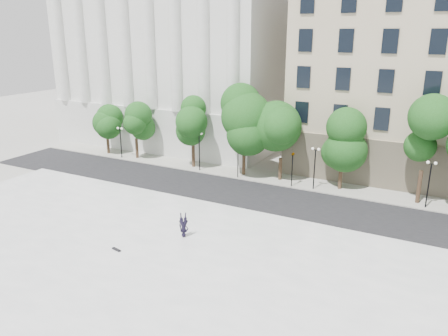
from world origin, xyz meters
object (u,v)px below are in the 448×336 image
(traffic_light_west, at_px, (238,145))
(person_lying, at_px, (184,234))
(traffic_light_east, at_px, (293,153))
(skateboard, at_px, (116,249))

(traffic_light_west, distance_m, person_lying, 15.89)
(traffic_light_east, distance_m, skateboard, 20.49)
(person_lying, relative_size, skateboard, 2.37)
(person_lying, bearing_deg, traffic_light_east, 48.79)
(traffic_light_west, relative_size, traffic_light_east, 1.01)
(traffic_light_west, distance_m, skateboard, 19.56)
(person_lying, distance_m, skateboard, 5.04)
(traffic_light_west, bearing_deg, person_lying, -78.94)
(traffic_light_west, bearing_deg, skateboard, -90.25)
(traffic_light_east, relative_size, person_lying, 2.17)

